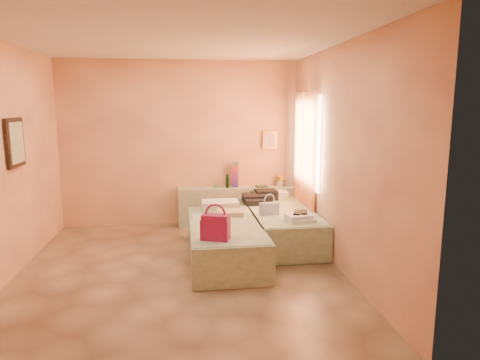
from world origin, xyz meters
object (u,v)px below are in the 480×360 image
object	(u,v)px
bed_left	(225,241)
blue_handbag	(269,209)
water_bottle	(227,181)
magenta_handbag	(216,227)
headboard_ledge	(238,206)
green_book	(262,186)
bed_right	(280,225)
towel_stack	(300,218)
flower_vase	(280,179)

from	to	relation	value
bed_left	blue_handbag	distance (m)	0.83
water_bottle	magenta_handbag	world-z (taller)	water_bottle
headboard_ledge	magenta_handbag	bearing A→B (deg)	-102.82
green_book	blue_handbag	size ratio (longest dim) A/B	0.67
bed_left	bed_right	world-z (taller)	same
water_bottle	towel_stack	size ratio (longest dim) A/B	0.64
bed_left	green_book	world-z (taller)	green_book
blue_handbag	green_book	bearing A→B (deg)	72.21
water_bottle	blue_handbag	world-z (taller)	water_bottle
bed_right	green_book	distance (m)	1.09
headboard_ledge	bed_right	bearing A→B (deg)	-63.43
headboard_ledge	water_bottle	bearing A→B (deg)	-168.44
bed_left	bed_right	xyz separation A→B (m)	(0.90, 0.65, 0.00)
flower_vase	magenta_handbag	distance (m)	2.75
green_book	magenta_handbag	bearing A→B (deg)	-124.49
bed_left	towel_stack	world-z (taller)	towel_stack
green_book	magenta_handbag	size ratio (longest dim) A/B	0.56
headboard_ledge	bed_right	xyz separation A→B (m)	(0.52, -1.05, -0.08)
flower_vase	towel_stack	size ratio (longest dim) A/B	0.67
flower_vase	towel_stack	xyz separation A→B (m)	(-0.11, -1.78, -0.22)
blue_handbag	headboard_ledge	bearing A→B (deg)	89.59
blue_handbag	flower_vase	bearing A→B (deg)	58.80
bed_left	magenta_handbag	size ratio (longest dim) A/B	6.15
water_bottle	magenta_handbag	bearing A→B (deg)	-98.74
green_book	blue_handbag	world-z (taller)	green_book
bed_left	blue_handbag	bearing A→B (deg)	26.82
magenta_handbag	headboard_ledge	bearing A→B (deg)	96.03
blue_handbag	bed_left	bearing A→B (deg)	-165.00
green_book	flower_vase	world-z (taller)	flower_vase
headboard_ledge	towel_stack	distance (m)	1.89
water_bottle	green_book	world-z (taller)	water_bottle
flower_vase	blue_handbag	bearing A→B (deg)	-108.49
bed_right	towel_stack	size ratio (longest dim) A/B	5.71
blue_handbag	water_bottle	bearing A→B (deg)	97.30
flower_vase	headboard_ledge	bearing A→B (deg)	-178.42
bed_right	magenta_handbag	bearing A→B (deg)	-129.29
bed_left	bed_right	distance (m)	1.11
headboard_ledge	water_bottle	xyz separation A→B (m)	(-0.18, -0.04, 0.44)
towel_stack	magenta_handbag	bearing A→B (deg)	-151.65
green_book	water_bottle	bearing A→B (deg)	166.48
headboard_ledge	magenta_handbag	world-z (taller)	magenta_handbag
bed_left	blue_handbag	xyz separation A→B (m)	(0.67, 0.35, 0.34)
water_bottle	green_book	size ratio (longest dim) A/B	1.23
blue_handbag	towel_stack	distance (m)	0.54
water_bottle	green_book	xyz separation A→B (m)	(0.59, -0.01, -0.10)
magenta_handbag	blue_handbag	size ratio (longest dim) A/B	1.20
bed_left	flower_vase	xyz separation A→B (m)	(1.13, 1.72, 0.52)
flower_vase	green_book	bearing A→B (deg)	-168.41
green_book	towel_stack	xyz separation A→B (m)	(0.23, -1.71, -0.12)
green_book	towel_stack	size ratio (longest dim) A/B	0.52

